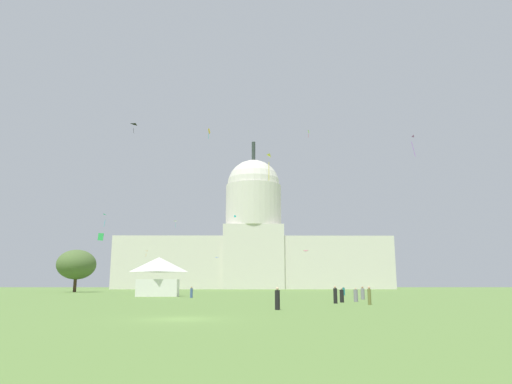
{
  "coord_description": "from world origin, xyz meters",
  "views": [
    {
      "loc": [
        3.85,
        -26.3,
        1.81
      ],
      "look_at": [
        4.82,
        77.23,
        22.55
      ],
      "focal_mm": 32.7,
      "sensor_mm": 36.0,
      "label": 1
    }
  ],
  "objects_px": {
    "kite_lime_high": "(308,132)",
    "person_black_near_tree_west": "(342,296)",
    "kite_blue_low": "(216,258)",
    "kite_gold_high": "(209,132)",
    "kite_yellow_low": "(267,158)",
    "person_grey_front_left": "(363,294)",
    "kite_pink_low": "(306,253)",
    "kite_violet_mid": "(412,140)",
    "person_denim_deep_crowd": "(191,293)",
    "person_black_back_left": "(277,299)",
    "tree_west_near": "(76,265)",
    "kite_white_mid": "(176,222)",
    "capitol_building": "(253,245)",
    "kite_green_low": "(101,237)",
    "kite_cyan_low": "(107,217)",
    "kite_turquoise_mid": "(235,216)",
    "person_grey_mid_center": "(356,295)",
    "person_olive_mid_right": "(369,296)",
    "person_black_edge_west": "(335,295)",
    "kite_orange_low": "(145,252)",
    "event_tent": "(158,276)",
    "person_teal_near_tree_east": "(344,291)",
    "kite_black_high": "(135,125)"
  },
  "relations": [
    {
      "from": "kite_lime_high",
      "to": "person_black_near_tree_west",
      "type": "bearing_deg",
      "value": -147.18
    },
    {
      "from": "kite_blue_low",
      "to": "kite_gold_high",
      "type": "xyz_separation_m",
      "value": [
        1.69,
        -54.75,
        31.95
      ]
    },
    {
      "from": "kite_yellow_low",
      "to": "kite_gold_high",
      "type": "height_order",
      "value": "kite_gold_high"
    },
    {
      "from": "person_grey_front_left",
      "to": "kite_lime_high",
      "type": "bearing_deg",
      "value": 99.65
    },
    {
      "from": "kite_pink_low",
      "to": "kite_violet_mid",
      "type": "bearing_deg",
      "value": 114.17
    },
    {
      "from": "person_denim_deep_crowd",
      "to": "person_black_back_left",
      "type": "bearing_deg",
      "value": -148.97
    },
    {
      "from": "tree_west_near",
      "to": "kite_white_mid",
      "type": "xyz_separation_m",
      "value": [
        16.73,
        55.95,
        19.03
      ]
    },
    {
      "from": "capitol_building",
      "to": "tree_west_near",
      "type": "height_order",
      "value": "capitol_building"
    },
    {
      "from": "kite_lime_high",
      "to": "kite_green_low",
      "type": "distance_m",
      "value": 105.84
    },
    {
      "from": "kite_cyan_low",
      "to": "kite_green_low",
      "type": "height_order",
      "value": "kite_cyan_low"
    },
    {
      "from": "kite_violet_mid",
      "to": "kite_turquoise_mid",
      "type": "height_order",
      "value": "kite_violet_mid"
    },
    {
      "from": "capitol_building",
      "to": "kite_blue_low",
      "type": "distance_m",
      "value": 47.89
    },
    {
      "from": "capitol_building",
      "to": "person_grey_mid_center",
      "type": "xyz_separation_m",
      "value": [
        10.7,
        -170.73,
        -20.12
      ]
    },
    {
      "from": "person_olive_mid_right",
      "to": "kite_gold_high",
      "type": "distance_m",
      "value": 92.95
    },
    {
      "from": "person_olive_mid_right",
      "to": "person_black_back_left",
      "type": "height_order",
      "value": "person_olive_mid_right"
    },
    {
      "from": "capitol_building",
      "to": "kite_white_mid",
      "type": "relative_size",
      "value": 48.64
    },
    {
      "from": "person_black_edge_west",
      "to": "person_denim_deep_crowd",
      "type": "distance_m",
      "value": 27.59
    },
    {
      "from": "kite_orange_low",
      "to": "person_olive_mid_right",
      "type": "bearing_deg",
      "value": 55.18
    },
    {
      "from": "kite_white_mid",
      "to": "kite_violet_mid",
      "type": "bearing_deg",
      "value": -70.28
    },
    {
      "from": "kite_violet_mid",
      "to": "kite_pink_low",
      "type": "xyz_separation_m",
      "value": [
        -16.74,
        53.02,
        -20.11
      ]
    },
    {
      "from": "kite_turquoise_mid",
      "to": "kite_white_mid",
      "type": "xyz_separation_m",
      "value": [
        -22.91,
        -10.6,
        -3.73
      ]
    },
    {
      "from": "person_denim_deep_crowd",
      "to": "kite_orange_low",
      "type": "relative_size",
      "value": 0.85
    },
    {
      "from": "person_grey_front_left",
      "to": "kite_gold_high",
      "type": "relative_size",
      "value": 0.54
    },
    {
      "from": "event_tent",
      "to": "kite_pink_low",
      "type": "relative_size",
      "value": 4.73
    },
    {
      "from": "kite_yellow_low",
      "to": "person_grey_mid_center",
      "type": "bearing_deg",
      "value": 79.97
    },
    {
      "from": "kite_white_mid",
      "to": "person_grey_front_left",
      "type": "bearing_deg",
      "value": -86.04
    },
    {
      "from": "capitol_building",
      "to": "person_black_back_left",
      "type": "relative_size",
      "value": 76.78
    },
    {
      "from": "tree_west_near",
      "to": "person_olive_mid_right",
      "type": "distance_m",
      "value": 99.49
    },
    {
      "from": "person_black_back_left",
      "to": "kite_cyan_low",
      "type": "distance_m",
      "value": 68.92
    },
    {
      "from": "tree_west_near",
      "to": "kite_white_mid",
      "type": "height_order",
      "value": "kite_white_mid"
    },
    {
      "from": "capitol_building",
      "to": "kite_yellow_low",
      "type": "distance_m",
      "value": 167.81
    },
    {
      "from": "person_grey_front_left",
      "to": "kite_pink_low",
      "type": "xyz_separation_m",
      "value": [
        2.65,
        85.48,
        11.03
      ]
    },
    {
      "from": "person_black_near_tree_west",
      "to": "person_olive_mid_right",
      "type": "height_order",
      "value": "person_olive_mid_right"
    },
    {
      "from": "person_grey_front_left",
      "to": "kite_turquoise_mid",
      "type": "relative_size",
      "value": 1.85
    },
    {
      "from": "tree_west_near",
      "to": "kite_orange_low",
      "type": "distance_m",
      "value": 43.13
    },
    {
      "from": "person_denim_deep_crowd",
      "to": "kite_white_mid",
      "type": "distance_m",
      "value": 116.7
    },
    {
      "from": "person_denim_deep_crowd",
      "to": "kite_blue_low",
      "type": "distance_m",
      "value": 109.71
    },
    {
      "from": "kite_yellow_low",
      "to": "person_denim_deep_crowd",
      "type": "bearing_deg",
      "value": -135.79
    },
    {
      "from": "kite_lime_high",
      "to": "kite_gold_high",
      "type": "bearing_deg",
      "value": 178.69
    },
    {
      "from": "person_denim_deep_crowd",
      "to": "kite_orange_low",
      "type": "height_order",
      "value": "kite_orange_low"
    },
    {
      "from": "person_grey_front_left",
      "to": "kite_blue_low",
      "type": "distance_m",
      "value": 121.02
    },
    {
      "from": "kite_yellow_low",
      "to": "person_black_back_left",
      "type": "bearing_deg",
      "value": 7.22
    },
    {
      "from": "person_black_near_tree_west",
      "to": "kite_violet_mid",
      "type": "relative_size",
      "value": 0.36
    },
    {
      "from": "event_tent",
      "to": "kite_pink_low",
      "type": "height_order",
      "value": "kite_pink_low"
    },
    {
      "from": "person_teal_near_tree_east",
      "to": "person_grey_mid_center",
      "type": "relative_size",
      "value": 1.02
    },
    {
      "from": "person_black_back_left",
      "to": "kite_blue_low",
      "type": "bearing_deg",
      "value": 1.24
    },
    {
      "from": "person_grey_mid_center",
      "to": "kite_gold_high",
      "type": "bearing_deg",
      "value": 177.43
    },
    {
      "from": "kite_black_high",
      "to": "kite_gold_high",
      "type": "bearing_deg",
      "value": -17.62
    },
    {
      "from": "capitol_building",
      "to": "person_grey_mid_center",
      "type": "distance_m",
      "value": 172.24
    },
    {
      "from": "event_tent",
      "to": "person_black_back_left",
      "type": "relative_size",
      "value": 4.28
    }
  ]
}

